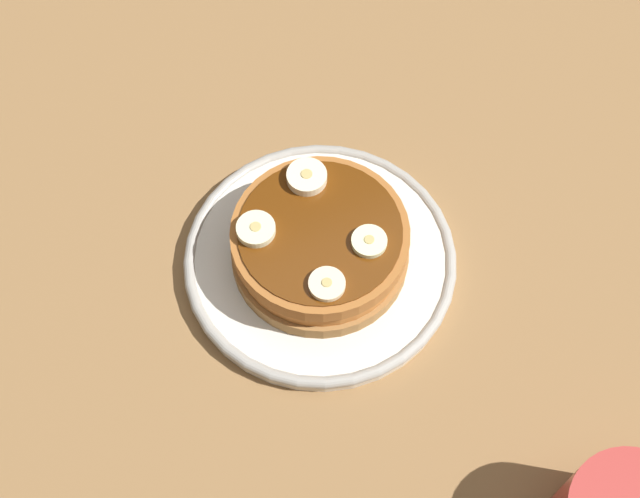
# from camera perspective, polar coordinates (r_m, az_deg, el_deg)

# --- Properties ---
(ground_plane) EXTENTS (1.40, 1.40, 0.03)m
(ground_plane) POSITION_cam_1_polar(r_m,az_deg,el_deg) (0.79, -0.00, -1.52)
(ground_plane) COLOR olive
(plate) EXTENTS (0.23, 0.23, 0.02)m
(plate) POSITION_cam_1_polar(r_m,az_deg,el_deg) (0.77, -0.00, -0.71)
(plate) COLOR silver
(plate) RESTS_ON ground_plane
(pancake_stack) EXTENTS (0.15, 0.15, 0.05)m
(pancake_stack) POSITION_cam_1_polar(r_m,az_deg,el_deg) (0.74, 0.09, 0.31)
(pancake_stack) COLOR olive
(pancake_stack) RESTS_ON plate
(banana_slice_0) EXTENTS (0.03, 0.03, 0.01)m
(banana_slice_0) POSITION_cam_1_polar(r_m,az_deg,el_deg) (0.72, -3.98, 1.21)
(banana_slice_0) COLOR #EDE9B8
(banana_slice_0) RESTS_ON pancake_stack
(banana_slice_1) EXTENTS (0.03, 0.03, 0.01)m
(banana_slice_1) POSITION_cam_1_polar(r_m,az_deg,el_deg) (0.71, 3.06, 0.45)
(banana_slice_1) COLOR #EDF3B8
(banana_slice_1) RESTS_ON pancake_stack
(banana_slice_2) EXTENTS (0.03, 0.03, 0.01)m
(banana_slice_2) POSITION_cam_1_polar(r_m,az_deg,el_deg) (0.70, 0.43, -2.21)
(banana_slice_2) COLOR beige
(banana_slice_2) RESTS_ON pancake_stack
(banana_slice_3) EXTENTS (0.03, 0.03, 0.01)m
(banana_slice_3) POSITION_cam_1_polar(r_m,az_deg,el_deg) (0.74, -0.82, 4.45)
(banana_slice_3) COLOR #FEECBF
(banana_slice_3) RESTS_ON pancake_stack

